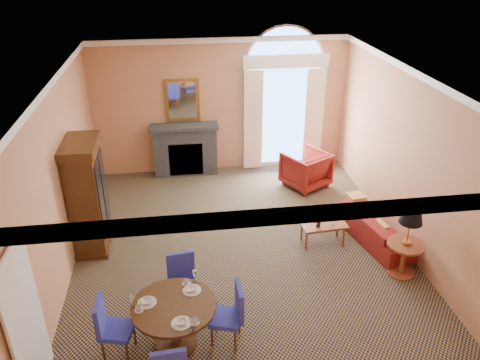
{
  "coord_description": "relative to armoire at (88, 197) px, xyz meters",
  "views": [
    {
      "loc": [
        -1.02,
        -6.83,
        5.11
      ],
      "look_at": [
        0.0,
        0.5,
        1.3
      ],
      "focal_mm": 35.0,
      "sensor_mm": 36.0,
      "label": 1
    }
  ],
  "objects": [
    {
      "name": "ground",
      "position": [
        2.72,
        -0.77,
        -1.0
      ],
      "size": [
        7.5,
        7.5,
        0.0
      ],
      "primitive_type": "plane",
      "color": "#121439",
      "rests_on": "ground"
    },
    {
      "name": "room_envelope",
      "position": [
        2.69,
        -0.1,
        1.51
      ],
      "size": [
        6.04,
        7.52,
        3.45
      ],
      "color": "tan",
      "rests_on": "ground"
    },
    {
      "name": "armoire",
      "position": [
        0.0,
        0.0,
        0.0
      ],
      "size": [
        0.6,
        1.06,
        2.08
      ],
      "color": "#3B210D",
      "rests_on": "ground"
    },
    {
      "name": "dining_table",
      "position": [
        1.48,
        -2.7,
        -0.47
      ],
      "size": [
        1.16,
        1.16,
        0.93
      ],
      "color": "#3B210D",
      "rests_on": "ground"
    },
    {
      "name": "dining_chair_north",
      "position": [
        1.58,
        -1.92,
        -0.46
      ],
      "size": [
        0.48,
        0.49,
        0.95
      ],
      "rotation": [
        0.0,
        0.0,
        3.3
      ],
      "color": "#282EA0",
      "rests_on": "ground"
    },
    {
      "name": "dining_chair_east",
      "position": [
        2.27,
        -2.71,
        -0.46
      ],
      "size": [
        0.53,
        0.53,
        0.95
      ],
      "rotation": [
        0.0,
        0.0,
        1.26
      ],
      "color": "#282EA0",
      "rests_on": "ground"
    },
    {
      "name": "dining_chair_west",
      "position": [
        0.61,
        -2.74,
        -0.46
      ],
      "size": [
        0.51,
        0.51,
        0.95
      ],
      "rotation": [
        0.0,
        0.0,
        -1.82
      ],
      "color": "#282EA0",
      "rests_on": "ground"
    },
    {
      "name": "sofa",
      "position": [
        5.27,
        -0.58,
        -0.73
      ],
      "size": [
        1.13,
        1.97,
        0.54
      ],
      "primitive_type": "imported",
      "rotation": [
        0.0,
        0.0,
        1.8
      ],
      "color": "maroon",
      "rests_on": "ground"
    },
    {
      "name": "armchair",
      "position": [
        4.53,
        1.75,
        -0.59
      ],
      "size": [
        1.23,
        1.24,
        0.84
      ],
      "primitive_type": "imported",
      "rotation": [
        0.0,
        0.0,
        3.65
      ],
      "color": "maroon",
      "rests_on": "ground"
    },
    {
      "name": "coffee_table",
      "position": [
        4.24,
        -0.55,
        -0.6
      ],
      "size": [
        0.87,
        0.53,
        0.78
      ],
      "rotation": [
        0.0,
        0.0,
        0.07
      ],
      "color": "brown",
      "rests_on": "ground"
    },
    {
      "name": "side_table",
      "position": [
        5.32,
        -1.63,
        -0.19
      ],
      "size": [
        0.62,
        0.62,
        1.27
      ],
      "color": "brown",
      "rests_on": "ground"
    }
  ]
}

